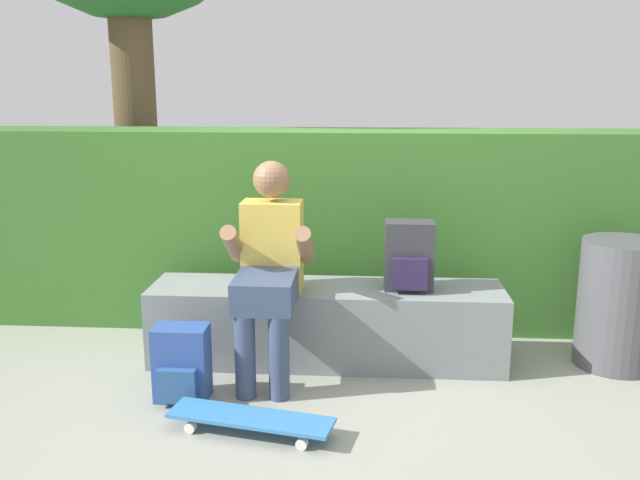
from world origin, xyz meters
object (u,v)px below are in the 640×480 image
object	(u,v)px
person_skater	(269,263)
skateboard_near_person	(250,419)
bench_main	(326,324)
backpack_on_ground	(182,365)
trash_bin	(619,304)
backpack_on_bench	(409,257)

from	to	relation	value
person_skater	skateboard_near_person	world-z (taller)	person_skater
bench_main	person_skater	world-z (taller)	person_skater
bench_main	backpack_on_ground	size ratio (longest dim) A/B	5.21
person_skater	backpack_on_ground	size ratio (longest dim) A/B	3.03
bench_main	trash_bin	distance (m)	1.72
skateboard_near_person	backpack_on_bench	world-z (taller)	backpack_on_bench
backpack_on_bench	trash_bin	xyz separation A→B (m)	(1.23, 0.06, -0.28)
skateboard_near_person	backpack_on_ground	xyz separation A→B (m)	(-0.42, 0.34, 0.12)
bench_main	backpack_on_ground	xyz separation A→B (m)	(-0.73, -0.58, -0.04)
person_skater	trash_bin	bearing A→B (deg)	7.61
bench_main	person_skater	distance (m)	0.57
skateboard_near_person	bench_main	bearing A→B (deg)	71.41
skateboard_near_person	trash_bin	distance (m)	2.26
bench_main	backpack_on_bench	size ratio (longest dim) A/B	5.21
person_skater	backpack_on_bench	distance (m)	0.81
backpack_on_ground	trash_bin	size ratio (longest dim) A/B	0.53
skateboard_near_person	trash_bin	bearing A→B (deg)	25.56
bench_main	trash_bin	xyz separation A→B (m)	(1.71, 0.05, 0.15)
trash_bin	skateboard_near_person	bearing A→B (deg)	-154.44
person_skater	backpack_on_bench	world-z (taller)	person_skater
backpack_on_ground	backpack_on_bench	bearing A→B (deg)	25.13
backpack_on_ground	skateboard_near_person	bearing A→B (deg)	-38.92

